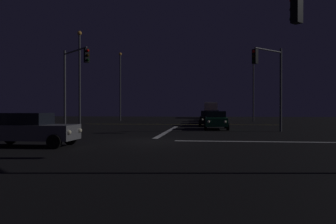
{
  "coord_description": "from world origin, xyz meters",
  "views": [
    {
      "loc": [
        3.05,
        -18.8,
        1.75
      ],
      "look_at": [
        -0.44,
        11.96,
        1.48
      ],
      "focal_mm": 36.78,
      "sensor_mm": 36.0,
      "label": 1
    }
  ],
  "objects_px": {
    "sedan_silver": "(210,116)",
    "streetlamp_left_near": "(80,72)",
    "sedan_blue": "(213,115)",
    "traffic_signal_ne": "(270,74)",
    "sedan_green": "(216,120)",
    "sedan_black": "(209,118)",
    "traffic_signal_nw": "(73,74)",
    "sedan_gray_crossing": "(30,129)",
    "sedan_red": "(212,117)",
    "box_truck": "(211,109)",
    "streetlamp_left_far": "(120,82)",
    "streetlamp_right_far": "(253,82)",
    "sedan_orange": "(211,114)"
  },
  "relations": [
    {
      "from": "sedan_green",
      "to": "sedan_silver",
      "type": "distance_m",
      "value": 17.56
    },
    {
      "from": "sedan_blue",
      "to": "traffic_signal_nw",
      "type": "relative_size",
      "value": 0.65
    },
    {
      "from": "sedan_black",
      "to": "sedan_red",
      "type": "bearing_deg",
      "value": 86.15
    },
    {
      "from": "sedan_red",
      "to": "streetlamp_left_near",
      "type": "height_order",
      "value": "streetlamp_left_near"
    },
    {
      "from": "sedan_black",
      "to": "streetlamp_right_far",
      "type": "bearing_deg",
      "value": 64.87
    },
    {
      "from": "streetlamp_left_far",
      "to": "sedan_orange",
      "type": "bearing_deg",
      "value": 39.56
    },
    {
      "from": "box_truck",
      "to": "traffic_signal_ne",
      "type": "xyz_separation_m",
      "value": [
        4.04,
        -41.04,
        2.68
      ]
    },
    {
      "from": "sedan_gray_crossing",
      "to": "streetlamp_left_near",
      "type": "bearing_deg",
      "value": 103.74
    },
    {
      "from": "sedan_blue",
      "to": "sedan_green",
      "type": "bearing_deg",
      "value": -90.21
    },
    {
      "from": "sedan_silver",
      "to": "streetlamp_right_far",
      "type": "bearing_deg",
      "value": 12.28
    },
    {
      "from": "sedan_red",
      "to": "traffic_signal_ne",
      "type": "xyz_separation_m",
      "value": [
        4.13,
        -15.21,
        3.59
      ]
    },
    {
      "from": "sedan_green",
      "to": "traffic_signal_ne",
      "type": "bearing_deg",
      "value": -39.66
    },
    {
      "from": "sedan_silver",
      "to": "streetlamp_left_far",
      "type": "xyz_separation_m",
      "value": [
        -12.89,
        1.31,
        4.87
      ]
    },
    {
      "from": "traffic_signal_ne",
      "to": "traffic_signal_nw",
      "type": "height_order",
      "value": "traffic_signal_nw"
    },
    {
      "from": "traffic_signal_nw",
      "to": "sedan_red",
      "type": "bearing_deg",
      "value": 54.11
    },
    {
      "from": "sedan_red",
      "to": "sedan_blue",
      "type": "xyz_separation_m",
      "value": [
        0.24,
        11.09,
        0.0
      ]
    },
    {
      "from": "sedan_black",
      "to": "streetlamp_left_far",
      "type": "xyz_separation_m",
      "value": [
        -12.72,
        13.23,
        4.87
      ]
    },
    {
      "from": "sedan_red",
      "to": "streetlamp_left_near",
      "type": "xyz_separation_m",
      "value": [
        -13.14,
        -9.05,
        4.62
      ]
    },
    {
      "from": "box_truck",
      "to": "traffic_signal_nw",
      "type": "height_order",
      "value": "traffic_signal_nw"
    },
    {
      "from": "sedan_red",
      "to": "streetlamp_left_near",
      "type": "distance_m",
      "value": 16.61
    },
    {
      "from": "sedan_red",
      "to": "streetlamp_right_far",
      "type": "height_order",
      "value": "streetlamp_right_far"
    },
    {
      "from": "sedan_red",
      "to": "sedan_orange",
      "type": "distance_m",
      "value": 17.8
    },
    {
      "from": "sedan_silver",
      "to": "sedan_gray_crossing",
      "type": "relative_size",
      "value": 1.0
    },
    {
      "from": "sedan_orange",
      "to": "traffic_signal_ne",
      "type": "relative_size",
      "value": 0.67
    },
    {
      "from": "streetlamp_left_near",
      "to": "sedan_black",
      "type": "bearing_deg",
      "value": 12.3
    },
    {
      "from": "streetlamp_left_far",
      "to": "box_truck",
      "type": "bearing_deg",
      "value": 54.99
    },
    {
      "from": "sedan_black",
      "to": "streetlamp_left_near",
      "type": "bearing_deg",
      "value": -167.7
    },
    {
      "from": "box_truck",
      "to": "sedan_gray_crossing",
      "type": "distance_m",
      "value": 53.19
    },
    {
      "from": "box_truck",
      "to": "traffic_signal_nw",
      "type": "relative_size",
      "value": 1.25
    },
    {
      "from": "box_truck",
      "to": "sedan_orange",
      "type": "bearing_deg",
      "value": -90.67
    },
    {
      "from": "sedan_silver",
      "to": "streetlamp_left_near",
      "type": "xyz_separation_m",
      "value": [
        -12.89,
        -14.69,
        4.62
      ]
    },
    {
      "from": "streetlamp_left_near",
      "to": "sedan_orange",
      "type": "bearing_deg",
      "value": 63.93
    },
    {
      "from": "traffic_signal_ne",
      "to": "streetlamp_left_near",
      "type": "xyz_separation_m",
      "value": [
        -17.27,
        6.15,
        1.03
      ]
    },
    {
      "from": "sedan_gray_crossing",
      "to": "streetlamp_right_far",
      "type": "bearing_deg",
      "value": 66.43
    },
    {
      "from": "streetlamp_left_near",
      "to": "sedan_blue",
      "type": "bearing_deg",
      "value": 56.4
    },
    {
      "from": "traffic_signal_ne",
      "to": "streetlamp_right_far",
      "type": "height_order",
      "value": "streetlamp_right_far"
    },
    {
      "from": "box_truck",
      "to": "sedan_silver",
      "type": "bearing_deg",
      "value": -90.96
    },
    {
      "from": "sedan_red",
      "to": "sedan_silver",
      "type": "relative_size",
      "value": 1.0
    },
    {
      "from": "sedan_green",
      "to": "sedan_black",
      "type": "bearing_deg",
      "value": 95.88
    },
    {
      "from": "sedan_black",
      "to": "streetlamp_right_far",
      "type": "height_order",
      "value": "streetlamp_right_far"
    },
    {
      "from": "streetlamp_left_far",
      "to": "streetlamp_right_far",
      "type": "bearing_deg",
      "value": 0.0
    },
    {
      "from": "sedan_blue",
      "to": "traffic_signal_ne",
      "type": "distance_m",
      "value": 26.83
    },
    {
      "from": "sedan_orange",
      "to": "sedan_black",
      "type": "bearing_deg",
      "value": -90.99
    },
    {
      "from": "sedan_silver",
      "to": "box_truck",
      "type": "bearing_deg",
      "value": 89.04
    },
    {
      "from": "sedan_black",
      "to": "traffic_signal_nw",
      "type": "xyz_separation_m",
      "value": [
        -10.78,
        -9.21,
        3.77
      ]
    },
    {
      "from": "sedan_blue",
      "to": "traffic_signal_ne",
      "type": "relative_size",
      "value": 0.67
    },
    {
      "from": "sedan_red",
      "to": "streetlamp_left_far",
      "type": "xyz_separation_m",
      "value": [
        -13.14,
        6.95,
        4.87
      ]
    },
    {
      "from": "sedan_gray_crossing",
      "to": "streetlamp_left_far",
      "type": "xyz_separation_m",
      "value": [
        -4.29,
        33.54,
        4.87
      ]
    },
    {
      "from": "traffic_signal_ne",
      "to": "streetlamp_right_far",
      "type": "bearing_deg",
      "value": 85.73
    },
    {
      "from": "sedan_red",
      "to": "sedan_orange",
      "type": "xyz_separation_m",
      "value": [
        -0.01,
        17.8,
        0.0
      ]
    }
  ]
}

